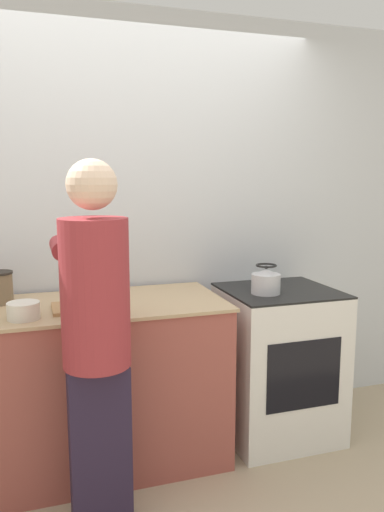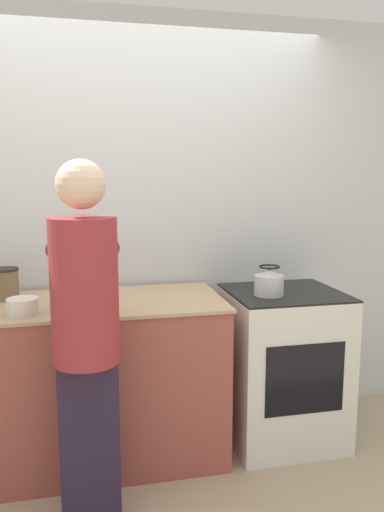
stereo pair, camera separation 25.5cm
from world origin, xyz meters
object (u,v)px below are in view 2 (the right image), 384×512
object	(u,v)px
cutting_board	(84,304)
knife	(85,301)
kettle	(269,283)
canister_jar	(6,284)
bowl_prep	(23,306)
oven	(283,366)
person	(86,330)

from	to	relation	value
cutting_board	knife	distance (m)	0.03
kettle	canister_jar	xyz separation A→B (m)	(-1.47, 0.25, 0.01)
cutting_board	bowl_prep	world-z (taller)	bowl_prep
cutting_board	bowl_prep	distance (m)	0.32
oven	knife	world-z (taller)	knife
bowl_prep	canister_jar	bearing A→B (deg)	109.55
oven	knife	size ratio (longest dim) A/B	4.43
knife	kettle	size ratio (longest dim) A/B	1.21
person	canister_jar	distance (m)	0.81
canister_jar	bowl_prep	bearing A→B (deg)	-70.45
kettle	canister_jar	world-z (taller)	kettle
cutting_board	canister_jar	xyz separation A→B (m)	(-0.42, 0.25, 0.08)
kettle	bowl_prep	distance (m)	1.35
cutting_board	knife	world-z (taller)	knife
canister_jar	cutting_board	bearing A→B (deg)	-30.30
knife	bowl_prep	bearing A→B (deg)	179.55
cutting_board	canister_jar	size ratio (longest dim) A/B	1.85
oven	kettle	xyz separation A→B (m)	(-0.13, -0.07, 0.54)
cutting_board	kettle	distance (m)	1.05
oven	cutting_board	xyz separation A→B (m)	(-1.17, -0.06, 0.47)
person	cutting_board	bearing A→B (deg)	90.74
cutting_board	kettle	xyz separation A→B (m)	(1.04, -0.00, 0.07)
person	oven	bearing A→B (deg)	23.32
kettle	bowl_prep	bearing A→B (deg)	-175.57
cutting_board	canister_jar	distance (m)	0.50
canister_jar	knife	bearing A→B (deg)	-27.23
knife	canister_jar	bearing A→B (deg)	129.27
bowl_prep	oven	bearing A→B (deg)	6.59
knife	bowl_prep	xyz separation A→B (m)	(-0.31, -0.13, 0.02)
oven	bowl_prep	size ratio (longest dim) A/B	5.96
cutting_board	person	bearing A→B (deg)	-89.26
kettle	bowl_prep	size ratio (longest dim) A/B	1.11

